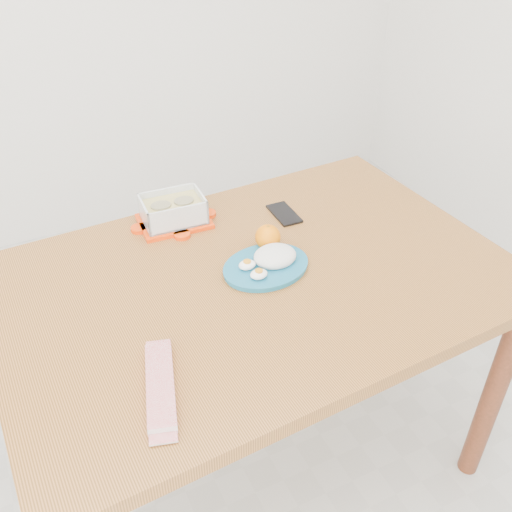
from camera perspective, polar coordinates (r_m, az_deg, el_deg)
name	(u,v)px	position (r m, az deg, el deg)	size (l,w,h in m)	color
ground	(227,505)	(1.89, -2.95, -23.65)	(3.50, 3.50, 0.00)	#B7B7B2
dining_table	(256,303)	(1.49, 0.00, -4.73)	(1.32, 0.91, 0.75)	#AC6B30
food_container	(173,211)	(1.63, -8.28, 4.50)	(0.20, 0.16, 0.08)	#FF3D07
orange_fruit	(268,237)	(1.51, 1.19, 1.90)	(0.07, 0.07, 0.07)	orange
rice_plate	(269,262)	(1.44, 1.29, -0.56)	(0.25, 0.25, 0.06)	#186487
candy_bar	(160,386)	(1.17, -9.54, -12.68)	(0.22, 0.05, 0.02)	red
smartphone	(284,214)	(1.67, 2.83, 4.25)	(0.06, 0.12, 0.01)	black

